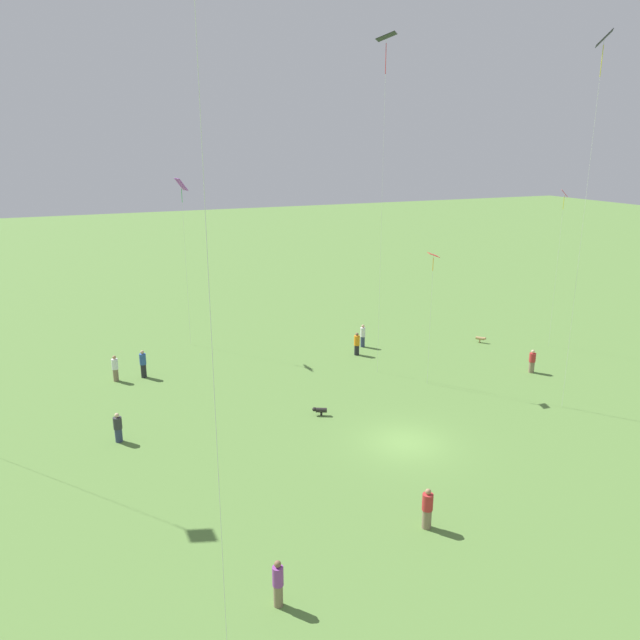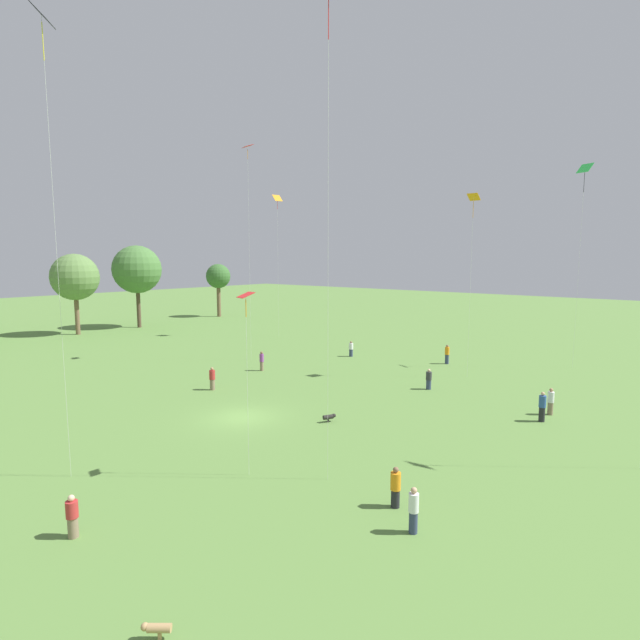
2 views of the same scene
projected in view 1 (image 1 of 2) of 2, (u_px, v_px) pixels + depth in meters
ground_plane at (406, 443)px, 32.92m from camera, size 240.00×240.00×0.00m
person_0 at (143, 364)px, 41.82m from camera, size 0.43×0.43×1.91m
person_1 at (118, 428)px, 32.84m from camera, size 0.63×0.63×1.63m
person_2 at (357, 344)px, 46.26m from camera, size 0.60×0.60×1.73m
person_3 at (115, 368)px, 41.18m from camera, size 0.56×0.56×1.78m
person_5 at (363, 336)px, 48.07m from camera, size 0.39×0.39×1.79m
person_7 at (532, 361)px, 42.75m from camera, size 0.60×0.60×1.64m
person_8 at (427, 509)px, 25.44m from camera, size 0.52×0.52×1.79m
person_10 at (278, 583)px, 21.13m from camera, size 0.54×0.54×1.78m
kite_1 at (181, 190)px, 45.55m from camera, size 0.83×1.18×12.76m
kite_2 at (602, 59)px, 32.08m from camera, size 1.27×1.28×20.79m
kite_3 at (386, 52)px, 37.41m from camera, size 1.66×1.67×21.57m
kite_6 at (563, 204)px, 45.54m from camera, size 0.79×0.81×11.95m
kite_7 at (433, 262)px, 38.77m from camera, size 0.81×0.83×8.68m
dog_0 at (320, 410)px, 36.12m from camera, size 0.84×0.57×0.50m
dog_1 at (481, 338)px, 49.21m from camera, size 0.65×0.73×0.50m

